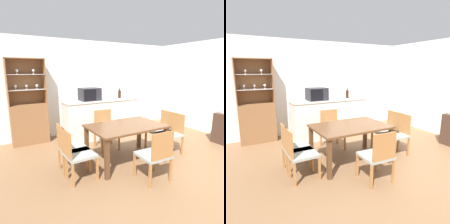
% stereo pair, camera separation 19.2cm
% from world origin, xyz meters
% --- Properties ---
extents(ground_plane, '(18.00, 18.00, 0.00)m').
position_xyz_m(ground_plane, '(0.00, 0.00, 0.00)').
color(ground_plane, brown).
extents(wall_back, '(6.80, 0.06, 2.55)m').
position_xyz_m(wall_back, '(0.00, 2.63, 1.27)').
color(wall_back, white).
rests_on(wall_back, ground_plane).
extents(kitchen_counter, '(2.02, 0.54, 1.00)m').
position_xyz_m(kitchen_counter, '(-0.17, 1.94, 0.50)').
color(kitchen_counter, silver).
rests_on(kitchen_counter, ground_plane).
extents(display_cabinet, '(0.83, 0.39, 2.02)m').
position_xyz_m(display_cabinet, '(-1.90, 2.41, 0.61)').
color(display_cabinet, brown).
rests_on(display_cabinet, ground_plane).
extents(dining_table, '(1.41, 0.94, 0.73)m').
position_xyz_m(dining_table, '(-0.46, 0.39, 0.63)').
color(dining_table, brown).
rests_on(dining_table, ground_plane).
extents(dining_chair_side_left_far, '(0.46, 0.46, 0.86)m').
position_xyz_m(dining_chair_side_left_far, '(-1.51, 0.53, 0.43)').
color(dining_chair_side_left_far, '#999E93').
rests_on(dining_chair_side_left_far, ground_plane).
extents(dining_chair_head_far, '(0.49, 0.49, 0.86)m').
position_xyz_m(dining_chair_head_far, '(-0.46, 1.20, 0.43)').
color(dining_chair_head_far, '#999E93').
rests_on(dining_chair_head_far, ground_plane).
extents(dining_chair_side_left_near, '(0.46, 0.46, 0.86)m').
position_xyz_m(dining_chair_side_left_near, '(-1.51, 0.24, 0.43)').
color(dining_chair_side_left_near, '#999E93').
rests_on(dining_chair_side_left_near, ground_plane).
extents(dining_chair_side_right_near, '(0.47, 0.47, 0.86)m').
position_xyz_m(dining_chair_side_right_near, '(0.59, 0.24, 0.43)').
color(dining_chair_side_right_near, '#999E93').
rests_on(dining_chair_side_right_near, ground_plane).
extents(dining_chair_head_near, '(0.48, 0.48, 0.86)m').
position_xyz_m(dining_chair_head_near, '(-0.47, -0.43, 0.43)').
color(dining_chair_head_near, '#999E93').
rests_on(dining_chair_head_near, ground_plane).
extents(dining_chair_side_right_far, '(0.48, 0.48, 0.86)m').
position_xyz_m(dining_chair_side_right_far, '(0.59, 0.52, 0.43)').
color(dining_chair_side_right_far, '#999E93').
rests_on(dining_chair_side_right_far, ground_plane).
extents(microwave, '(0.49, 0.39, 0.31)m').
position_xyz_m(microwave, '(-0.49, 1.98, 1.16)').
color(microwave, '#232328').
rests_on(microwave, kitchen_counter).
extents(wine_bottle, '(0.08, 0.08, 0.27)m').
position_xyz_m(wine_bottle, '(0.39, 1.95, 1.11)').
color(wine_bottle, black).
rests_on(wine_bottle, kitchen_counter).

